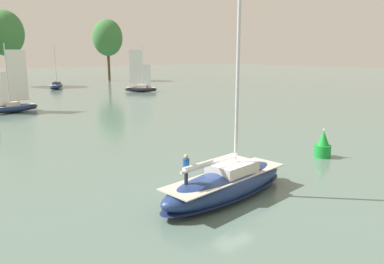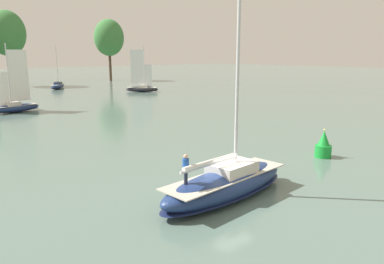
# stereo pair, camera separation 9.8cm
# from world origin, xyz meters

# --- Properties ---
(ground_plane) EXTENTS (400.00, 400.00, 0.00)m
(ground_plane) POSITION_xyz_m (0.00, 0.00, 0.00)
(ground_plane) COLOR slate
(tree_shore_left) EXTENTS (8.67, 8.67, 17.84)m
(tree_shore_left) POSITION_xyz_m (40.79, 87.17, 12.49)
(tree_shore_left) COLOR #4C3828
(tree_shore_left) RESTS_ON ground
(tree_shore_center) EXTENTS (8.88, 8.88, 18.29)m
(tree_shore_center) POSITION_xyz_m (12.47, 85.82, 12.80)
(tree_shore_center) COLOR brown
(tree_shore_center) RESTS_ON ground
(sailboat_main) EXTENTS (9.89, 3.32, 13.38)m
(sailboat_main) POSITION_xyz_m (0.02, 0.00, 0.91)
(sailboat_main) COLOR navy
(sailboat_main) RESTS_ON ground
(sailboat_moored_near_marina) EXTENTS (6.19, 6.55, 9.70)m
(sailboat_moored_near_marina) POSITION_xyz_m (29.42, 53.16, 0.81)
(sailboat_moored_near_marina) COLOR #232328
(sailboat_moored_near_marina) RESTS_ON ground
(sailboat_moored_mid_channel) EXTENTS (6.02, 6.88, 9.88)m
(sailboat_moored_mid_channel) POSITION_xyz_m (18.75, 72.27, 0.67)
(sailboat_moored_mid_channel) COLOR navy
(sailboat_moored_mid_channel) RESTS_ON ground
(sailboat_moored_far_slip) EXTENTS (7.08, 2.97, 9.44)m
(sailboat_moored_far_slip) POSITION_xyz_m (0.55, 41.43, 0.80)
(sailboat_moored_far_slip) COLOR navy
(sailboat_moored_far_slip) RESTS_ON ground
(channel_buoy) EXTENTS (1.29, 1.29, 2.30)m
(channel_buoy) POSITION_xyz_m (11.99, 0.88, 0.92)
(channel_buoy) COLOR green
(channel_buoy) RESTS_ON ground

